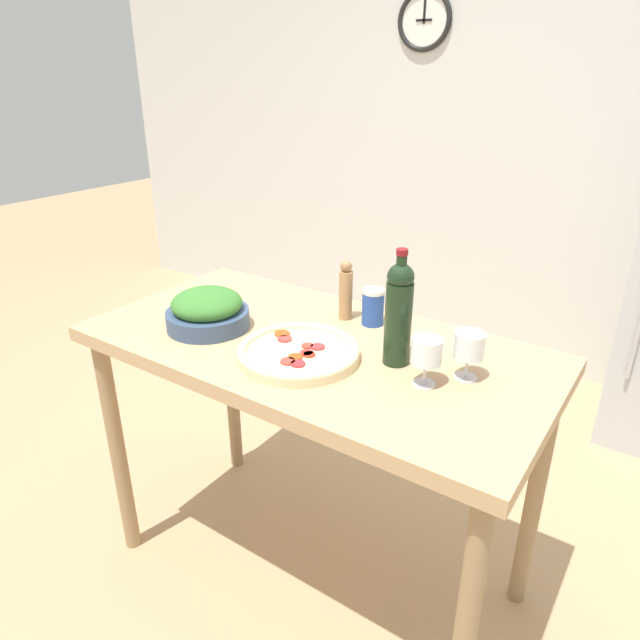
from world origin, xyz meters
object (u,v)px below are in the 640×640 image
Objects in this scene: salad_bowl at (207,311)px; salt_canister at (373,307)px; pepper_mill at (346,291)px; wine_glass_far at (469,347)px; homemade_pizza at (299,352)px; wine_bottle at (399,312)px; wine_glass_near at (426,353)px.

salad_bowl reaches higher than salt_canister.
pepper_mill is 0.45m from salad_bowl.
wine_glass_far reaches higher than salad_bowl.
salad_bowl is at bearing -169.31° from wine_glass_far.
homemade_pizza is 2.93× the size of salt_canister.
pepper_mill is (-0.28, 0.18, -0.06)m from wine_bottle.
salt_canister is at bearing 156.44° from wine_glass_far.
wine_glass_near reaches higher than homemade_pizza.
pepper_mill is (-0.48, 0.16, 0.00)m from wine_glass_far.
wine_bottle is 0.34m from pepper_mill.
homemade_pizza is at bearing -1.14° from salad_bowl.
wine_glass_far is at bearing 7.42° from wine_bottle.
wine_glass_near is at bearing 4.52° from salad_bowl.
wine_glass_far is at bearing -23.56° from salt_canister.
wine_bottle is 0.15m from wine_glass_near.
wine_bottle reaches higher than salt_canister.
wine_glass_far is 0.67× the size of pepper_mill.
salt_canister is (0.43, 0.32, 0.00)m from salad_bowl.
salt_canister is (-0.38, 0.17, -0.03)m from wine_glass_far.
wine_glass_near is 0.51× the size of salad_bowl.
wine_bottle is 2.78× the size of salt_canister.
pepper_mill reaches higher than wine_glass_far.
wine_glass_near is at bearing -30.01° from wine_bottle.
salad_bowl is (-0.61, -0.13, -0.10)m from wine_bottle.
wine_glass_far is at bearing 10.69° from salad_bowl.
pepper_mill is at bearing -173.42° from salt_canister.
wine_glass_far is 0.38× the size of homemade_pizza.
homemade_pizza is at bearing -160.05° from wine_glass_far.
wine_glass_near is at bearing -129.51° from wine_glass_far.
pepper_mill is 0.10m from salt_canister.
salad_bowl is at bearing -175.48° from wine_glass_near.
wine_glass_far is 0.48m from homemade_pizza.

